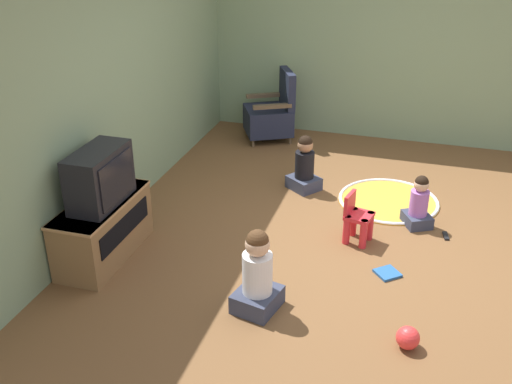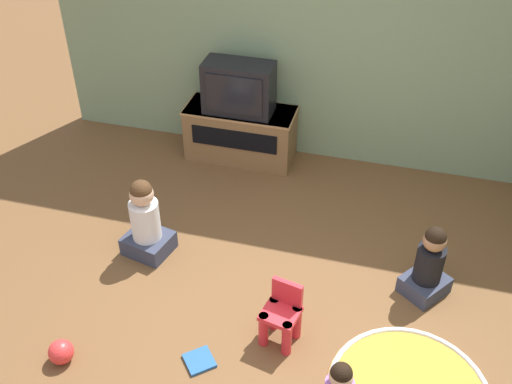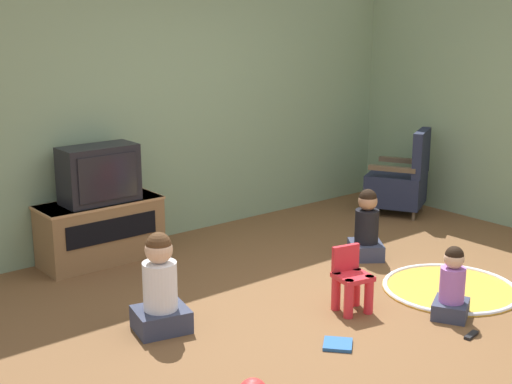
{
  "view_description": "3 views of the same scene",
  "coord_description": "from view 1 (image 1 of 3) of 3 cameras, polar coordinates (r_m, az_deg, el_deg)",
  "views": [
    {
      "loc": [
        -5.16,
        -0.55,
        3.01
      ],
      "look_at": [
        -0.73,
        0.79,
        0.7
      ],
      "focal_mm": 42.0,
      "sensor_mm": 36.0,
      "label": 1
    },
    {
      "loc": [
        0.45,
        -2.78,
        3.46
      ],
      "look_at": [
        -0.47,
        0.58,
        0.81
      ],
      "focal_mm": 42.0,
      "sensor_mm": 36.0,
      "label": 2
    },
    {
      "loc": [
        -3.8,
        -3.44,
        2.2
      ],
      "look_at": [
        -0.53,
        0.59,
        0.86
      ],
      "focal_mm": 50.0,
      "sensor_mm": 36.0,
      "label": 3
    }
  ],
  "objects": [
    {
      "name": "child_watching_center",
      "position": [
        4.76,
        0.13,
        -7.96
      ],
      "size": [
        0.43,
        0.39,
        0.72
      ],
      "rotation": [
        0.0,
        0.0,
        -0.22
      ],
      "color": "#33384C",
      "rests_on": "ground_plane"
    },
    {
      "name": "yellow_kid_chair",
      "position": [
        5.79,
        9.6,
        -2.73
      ],
      "size": [
        0.29,
        0.28,
        0.49
      ],
      "rotation": [
        0.0,
        0.0,
        -0.21
      ],
      "color": "red",
      "rests_on": "ground_plane"
    },
    {
      "name": "tv_cabinet",
      "position": [
        5.62,
        -14.34,
        -3.36
      ],
      "size": [
        1.09,
        0.46,
        0.55
      ],
      "color": "brown",
      "rests_on": "ground_plane"
    },
    {
      "name": "wall_right",
      "position": [
        8.12,
        14.75,
        13.77
      ],
      "size": [
        0.12,
        5.51,
        2.67
      ],
      "color": "gray",
      "rests_on": "ground_plane"
    },
    {
      "name": "remote_control",
      "position": [
        6.16,
        17.62,
        -4.0
      ],
      "size": [
        0.16,
        0.07,
        0.02
      ],
      "rotation": [
        0.0,
        0.0,
        0.18
      ],
      "color": "black",
      "rests_on": "ground_plane"
    },
    {
      "name": "television",
      "position": [
        5.37,
        -14.63,
        1.37
      ],
      "size": [
        0.66,
        0.34,
        0.5
      ],
      "color": "black",
      "rests_on": "tv_cabinet"
    },
    {
      "name": "book",
      "position": [
        5.45,
        12.41,
        -7.56
      ],
      "size": [
        0.27,
        0.27,
        0.02
      ],
      "rotation": [
        0.0,
        0.0,
        0.72
      ],
      "color": "#235699",
      "rests_on": "ground_plane"
    },
    {
      "name": "ground_plane",
      "position": [
        6.0,
        9.3,
        -3.98
      ],
      "size": [
        30.0,
        30.0,
        0.0
      ],
      "primitive_type": "plane",
      "color": "brown"
    },
    {
      "name": "play_mat",
      "position": [
        6.69,
        12.5,
        -0.8
      ],
      "size": [
        1.09,
        1.09,
        0.04
      ],
      "color": "gold",
      "rests_on": "ground_plane"
    },
    {
      "name": "wall_back",
      "position": [
        6.13,
        -13.39,
        9.95
      ],
      "size": [
        5.84,
        0.12,
        2.67
      ],
      "color": "gray",
      "rests_on": "ground_plane"
    },
    {
      "name": "toy_ball",
      "position": [
        4.66,
        14.26,
        -13.31
      ],
      "size": [
        0.18,
        0.18,
        0.18
      ],
      "color": "red",
      "rests_on": "ground_plane"
    },
    {
      "name": "black_armchair",
      "position": [
        8.12,
        1.49,
        7.42
      ],
      "size": [
        0.77,
        0.79,
        0.94
      ],
      "rotation": [
        0.0,
        0.0,
        3.63
      ],
      "color": "brown",
      "rests_on": "ground_plane"
    },
    {
      "name": "child_watching_right",
      "position": [
        6.72,
        4.64,
        2.46
      ],
      "size": [
        0.42,
        0.43,
        0.64
      ],
      "rotation": [
        0.0,
        0.0,
        0.93
      ],
      "color": "#33384C",
      "rests_on": "ground_plane"
    },
    {
      "name": "child_watching_left",
      "position": [
        6.19,
        15.24,
        -1.13
      ],
      "size": [
        0.36,
        0.35,
        0.55
      ],
      "rotation": [
        0.0,
        0.0,
        0.49
      ],
      "color": "#33384C",
      "rests_on": "ground_plane"
    }
  ]
}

